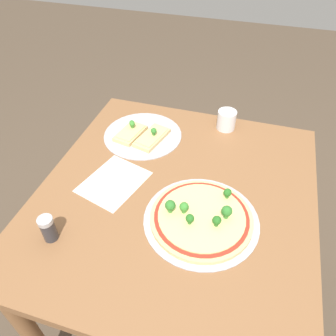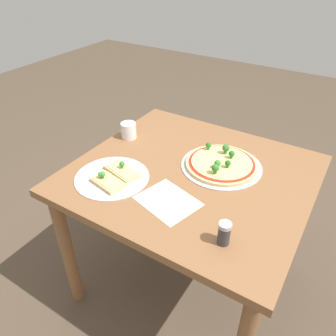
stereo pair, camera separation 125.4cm
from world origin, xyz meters
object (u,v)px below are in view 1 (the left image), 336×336
object	(u,v)px
pizza_tray_slice	(142,135)
condiment_shaker	(48,228)
dining_table	(175,212)
drinking_cup	(226,120)
pizza_tray_whole	(201,218)

from	to	relation	value
pizza_tray_slice	condiment_shaker	size ratio (longest dim) A/B	3.64
dining_table	pizza_tray_slice	bearing A→B (deg)	-140.21
pizza_tray_slice	drinking_cup	bearing A→B (deg)	116.87
pizza_tray_whole	condiment_shaker	world-z (taller)	condiment_shaker
dining_table	condiment_shaker	distance (m)	0.44
dining_table	pizza_tray_slice	size ratio (longest dim) A/B	3.16
dining_table	pizza_tray_whole	size ratio (longest dim) A/B	2.78
pizza_tray_whole	pizza_tray_slice	size ratio (longest dim) A/B	1.14
pizza_tray_whole	pizza_tray_slice	world-z (taller)	pizza_tray_whole
drinking_cup	pizza_tray_slice	bearing A→B (deg)	-63.13
pizza_tray_whole	drinking_cup	bearing A→B (deg)	-179.03
drinking_cup	dining_table	bearing A→B (deg)	-13.33
condiment_shaker	dining_table	bearing A→B (deg)	132.98
dining_table	pizza_tray_slice	xyz separation A→B (m)	(-0.26, -0.22, 0.12)
condiment_shaker	pizza_tray_whole	bearing A→B (deg)	114.97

